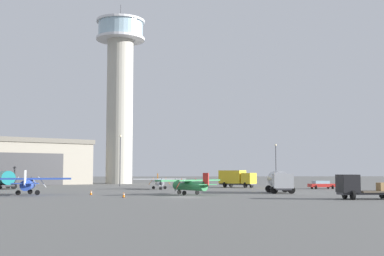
% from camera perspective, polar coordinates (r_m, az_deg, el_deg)
% --- Properties ---
extents(ground_plane, '(400.00, 400.00, 0.00)m').
position_cam_1_polar(ground_plane, '(60.34, -0.80, -7.76)').
color(ground_plane, '#60605E').
extents(control_tower, '(11.58, 11.58, 43.15)m').
position_cam_1_polar(control_tower, '(122.53, -8.11, 4.62)').
color(control_tower, '#B2AD9E').
rests_on(control_tower, ground_plane).
extents(hangar, '(38.02, 34.30, 10.01)m').
position_cam_1_polar(hangar, '(119.88, -19.96, -3.59)').
color(hangar, gray).
rests_on(hangar, ground_plane).
extents(airplane_silver, '(8.81, 6.91, 2.59)m').
position_cam_1_polar(airplane_silver, '(84.79, -3.69, -6.07)').
color(airplane_silver, '#B7BABF').
rests_on(airplane_silver, ground_plane).
extents(airplane_green, '(8.71, 7.28, 2.83)m').
position_cam_1_polar(airplane_green, '(65.18, -0.18, -6.38)').
color(airplane_green, '#287A42').
rests_on(airplane_green, ground_plane).
extents(airplane_blue, '(10.74, 8.41, 3.16)m').
position_cam_1_polar(airplane_blue, '(67.93, -17.95, -5.96)').
color(airplane_blue, '#2847A8').
rests_on(airplane_blue, ground_plane).
extents(truck_fuel_tanker_teal, '(5.22, 7.02, 3.04)m').
position_cam_1_polar(truck_fuel_tanker_teal, '(91.85, -20.35, -5.37)').
color(truck_fuel_tanker_teal, '#38383D').
rests_on(truck_fuel_tanker_teal, ground_plane).
extents(truck_flatbed_black, '(6.85, 3.26, 2.68)m').
position_cam_1_polar(truck_flatbed_black, '(58.41, 18.25, -6.35)').
color(truck_flatbed_black, '#38383D').
rests_on(truck_flatbed_black, ground_plane).
extents(truck_box_yellow, '(6.58, 6.28, 3.12)m').
position_cam_1_polar(truck_box_yellow, '(93.53, 5.02, -5.62)').
color(truck_box_yellow, '#38383D').
rests_on(truck_box_yellow, ground_plane).
extents(truck_fuel_tanker_silver, '(3.60, 6.83, 3.04)m').
position_cam_1_polar(truck_fuel_tanker_silver, '(71.98, 9.79, -5.86)').
color(truck_fuel_tanker_silver, '#38383D').
rests_on(truck_fuel_tanker_silver, ground_plane).
extents(car_red, '(4.69, 2.67, 1.37)m').
position_cam_1_polar(car_red, '(89.20, 14.38, -6.17)').
color(car_red, red).
rests_on(car_red, ground_plane).
extents(light_post_west, '(0.44, 0.44, 10.14)m').
position_cam_1_polar(light_post_west, '(101.19, -8.07, -3.15)').
color(light_post_west, '#38383D').
rests_on(light_post_west, ground_plane).
extents(light_post_centre, '(0.44, 0.44, 8.81)m').
position_cam_1_polar(light_post_centre, '(110.78, 9.42, -3.63)').
color(light_post_centre, '#38383D').
rests_on(light_post_centre, ground_plane).
extents(traffic_cone_near_left, '(0.36, 0.36, 0.63)m').
position_cam_1_polar(traffic_cone_near_left, '(66.37, -11.29, -7.13)').
color(traffic_cone_near_left, black).
rests_on(traffic_cone_near_left, ground_plane).
extents(traffic_cone_near_right, '(0.36, 0.36, 0.65)m').
position_cam_1_polar(traffic_cone_near_right, '(59.65, -7.69, -7.45)').
color(traffic_cone_near_right, black).
rests_on(traffic_cone_near_right, ground_plane).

